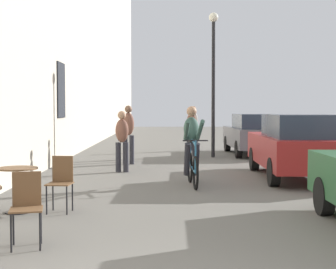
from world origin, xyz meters
TOP-DOWN VIEW (x-y plane):
  - cafe_chair_near_toward_street at (-1.68, 2.78)m, footprint 0.45×0.45m
  - cafe_table_mid at (-2.36, 4.76)m, footprint 0.64×0.64m
  - cafe_chair_mid_toward_street at (-1.68, 4.84)m, footprint 0.41×0.41m
  - cyclist_on_bicycle at (0.59, 7.71)m, footprint 0.52×1.76m
  - pedestrian_near at (-1.11, 9.94)m, footprint 0.34×0.24m
  - pedestrian_mid at (-1.07, 11.85)m, footprint 0.36×0.28m
  - pedestrian_far at (0.96, 14.27)m, footprint 0.36×0.27m
  - pedestrian_furthest at (1.18, 16.76)m, footprint 0.35×0.25m
  - street_lamp at (1.68, 13.97)m, footprint 0.32×0.32m
  - parked_car_second at (3.17, 8.70)m, footprint 1.93×4.35m
  - parked_car_third at (3.27, 14.91)m, footprint 1.79×4.16m

SIDE VIEW (x-z plane):
  - cafe_chair_near_toward_street at x=-1.68m, z-range 0.07..0.96m
  - cafe_chair_mid_toward_street at x=-1.68m, z-range 0.07..0.96m
  - cafe_table_mid at x=-2.36m, z-range 0.16..0.88m
  - parked_car_third at x=3.27m, z-range 0.03..1.50m
  - parked_car_second at x=3.17m, z-range 0.03..1.55m
  - cyclist_on_bicycle at x=0.59m, z-range -0.06..1.68m
  - pedestrian_near at x=-1.11m, z-range 0.10..1.70m
  - pedestrian_far at x=0.96m, z-range 0.11..1.85m
  - pedestrian_mid at x=-1.07m, z-range 0.11..1.87m
  - pedestrian_furthest at x=1.18m, z-range 0.11..1.88m
  - street_lamp at x=1.68m, z-range 0.66..5.56m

